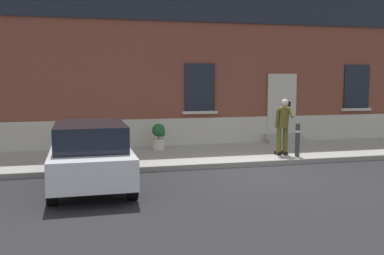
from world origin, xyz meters
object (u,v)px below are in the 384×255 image
Objects in this scene: planter_cream at (159,136)px; bollard_near_person at (298,138)px; hatchback_car_white at (90,153)px; person_on_phone at (283,123)px; planter_terracotta at (86,137)px.

bollard_near_person is at bearing -32.57° from planter_cream.
bollard_near_person is at bearing 14.99° from hatchback_car_white.
hatchback_car_white is 6.18m from person_on_phone.
person_on_phone is 2.03× the size of planter_cream.
person_on_phone is (-0.32, 0.34, 0.44)m from bollard_near_person.
hatchback_car_white is at bearing -165.01° from bollard_near_person.
planter_cream is (2.36, -0.19, 0.00)m from planter_terracotta.
planter_terracotta is (-0.03, 4.28, -0.18)m from hatchback_car_white.
bollard_near_person is at bearing -23.05° from planter_terracotta.
planter_cream is at bearing 161.15° from person_on_phone.
hatchback_car_white is 4.29m from planter_terracotta.
person_on_phone reaches higher than hatchback_car_white.
bollard_near_person is 1.22× the size of planter_cream.
person_on_phone is at bearing -21.31° from planter_terracotta.
bollard_near_person is (6.16, 1.65, -0.08)m from hatchback_car_white.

